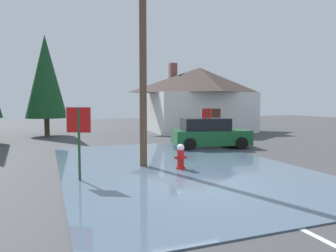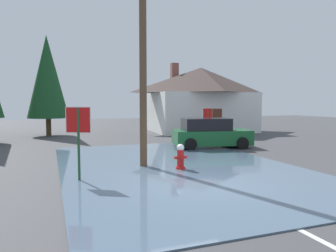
# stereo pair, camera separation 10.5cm
# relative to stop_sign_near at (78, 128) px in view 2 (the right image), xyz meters

# --- Properties ---
(ground_plane) EXTENTS (80.00, 80.00, 0.10)m
(ground_plane) POSITION_rel_stop_sign_near_xyz_m (3.44, -1.73, -1.75)
(ground_plane) COLOR #424244
(flood_puddle) EXTENTS (8.61, 13.14, 0.04)m
(flood_puddle) POSITION_rel_stop_sign_near_xyz_m (3.73, 1.07, -1.68)
(flood_puddle) COLOR #4C6075
(flood_puddle) RESTS_ON ground
(lane_stop_bar) EXTENTS (3.50, 0.31, 0.01)m
(lane_stop_bar) POSITION_rel_stop_sign_near_xyz_m (3.60, -3.60, -1.69)
(lane_stop_bar) COLOR silver
(lane_stop_bar) RESTS_ON ground
(lane_center_stripe) EXTENTS (0.16, 3.43, 0.01)m
(lane_center_stripe) POSITION_rel_stop_sign_near_xyz_m (3.71, -5.98, -1.69)
(lane_center_stripe) COLOR silver
(lane_center_stripe) RESTS_ON ground
(stop_sign_near) EXTENTS (0.74, 0.41, 2.36)m
(stop_sign_near) POSITION_rel_stop_sign_near_xyz_m (0.00, 0.00, 0.00)
(stop_sign_near) COLOR #1E4C28
(stop_sign_near) RESTS_ON ground
(fire_hydrant) EXTENTS (0.48, 0.41, 0.96)m
(fire_hydrant) POSITION_rel_stop_sign_near_xyz_m (3.66, 0.44, -1.23)
(fire_hydrant) COLOR red
(fire_hydrant) RESTS_ON ground
(utility_pole) EXTENTS (1.60, 0.28, 9.12)m
(utility_pole) POSITION_rel_stop_sign_near_xyz_m (2.54, 1.48, 3.04)
(utility_pole) COLOR brown
(utility_pole) RESTS_ON ground
(stop_sign_far) EXTENTS (0.73, 0.08, 2.11)m
(stop_sign_far) POSITION_rel_stop_sign_near_xyz_m (8.91, 8.43, -0.20)
(stop_sign_far) COLOR #1E4C28
(stop_sign_far) RESTS_ON ground
(house) EXTENTS (9.13, 7.03, 5.85)m
(house) POSITION_rel_stop_sign_near_xyz_m (11.31, 14.32, 1.12)
(house) COLOR silver
(house) RESTS_ON ground
(parked_car) EXTENTS (4.44, 2.70, 1.62)m
(parked_car) POSITION_rel_stop_sign_near_xyz_m (7.42, 5.25, -0.92)
(parked_car) COLOR #195B2D
(parked_car) RESTS_ON ground
(pine_tree_tall_left) EXTENTS (2.96, 2.96, 7.40)m
(pine_tree_tall_left) POSITION_rel_stop_sign_near_xyz_m (-0.94, 14.89, 2.66)
(pine_tree_tall_left) COLOR #4C3823
(pine_tree_tall_left) RESTS_ON ground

